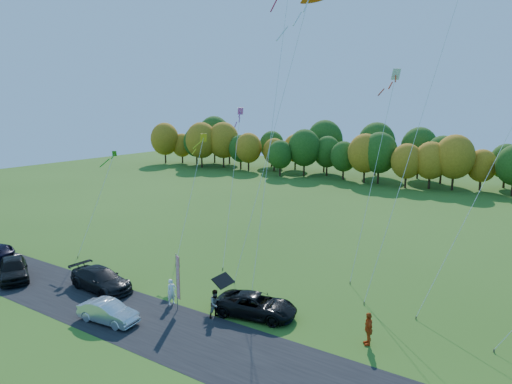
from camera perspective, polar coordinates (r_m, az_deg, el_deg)
The scene contains 19 objects.
ground at distance 32.45m, azimuth -6.02°, elevation -13.95°, with size 160.00×160.00×0.00m, color #315A17.
asphalt_strip at distance 29.79m, azimuth -11.10°, elevation -16.48°, with size 90.00×6.00×0.01m, color black.
tree_line at distance 81.03m, azimuth 19.43°, elevation 0.63°, with size 116.00×12.00×10.00m, color #1E4711, non-canonical shape.
black_suv at distance 30.60m, azimuth 0.02°, elevation -13.95°, with size 2.47×5.36×1.49m, color black.
silver_sedan at distance 31.29m, azimuth -17.99°, elevation -14.07°, with size 1.44×4.13×1.36m, color silver.
dark_truck_a at distance 36.39m, azimuth -18.82°, elevation -10.30°, with size 2.26×5.55×1.61m, color black.
dark_truck_b at distance 41.19m, azimuth -28.06°, elevation -8.44°, with size 2.04×5.08×1.73m, color black.
person_tailgate_a at distance 32.67m, azimuth -10.51°, elevation -12.17°, with size 0.66×0.43×1.81m, color white.
person_tailgate_b at distance 30.45m, azimuth -5.06°, elevation -13.73°, with size 0.91×0.71×1.87m, color gray.
person_east at distance 28.00m, azimuth 13.86°, elevation -16.24°, with size 1.15×0.48×1.96m, color #CF4913.
feather_flag at distance 31.02m, azimuth -9.76°, elevation -10.40°, with size 0.49×0.25×3.96m.
kite_delta_blue at distance 35.90m, azimuth 2.17°, elevation 9.60°, with size 4.35×11.46×26.25m.
kite_parafoil_orange at distance 35.34m, azimuth 20.37°, elevation 10.03°, with size 5.40×11.92×27.25m.
kite_delta_red at distance 36.30m, azimuth 2.23°, elevation 7.68°, with size 3.06×8.83×23.27m.
kite_parafoil_rainbow at distance 33.24m, azimuth 26.20°, elevation 0.15°, with size 6.79×8.79×16.46m.
kite_diamond_yellow at distance 41.79m, azimuth -8.19°, elevation -0.59°, with size 2.87×7.35×11.22m.
kite_diamond_green at distance 44.95m, azimuth -19.22°, elevation -1.12°, with size 1.07×5.71×9.46m.
kite_diamond_white at distance 36.70m, azimuth 14.51°, elevation 2.15°, with size 1.80×6.08×16.80m.
kite_diamond_pink at distance 40.82m, azimuth -2.99°, elevation 1.00°, with size 3.92×7.99×13.63m.
Camera 1 is at (18.85, -22.62, 13.62)m, focal length 32.00 mm.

